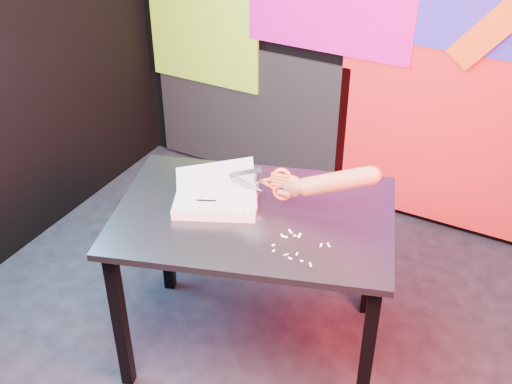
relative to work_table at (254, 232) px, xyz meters
The scene contains 7 objects.
room 0.72m from the work_table, 86.28° to the right, with size 3.01×3.01×2.71m.
backdrop 1.34m from the work_table, 86.87° to the left, with size 2.88×0.05×2.08m.
work_table is the anchor object (origin of this frame).
printout_stack 0.21m from the work_table, behind, with size 0.41×0.36×0.18m.
scissors 0.25m from the work_table, 40.43° to the left, with size 0.26×0.06×0.15m.
hand_forearm 0.40m from the work_table, 19.91° to the left, with size 0.41×0.13×0.19m.
paper_clippings 0.28m from the work_table, 23.24° to the right, with size 0.20×0.17×0.00m.
Camera 1 is at (0.99, -1.70, 2.26)m, focal length 45.00 mm.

